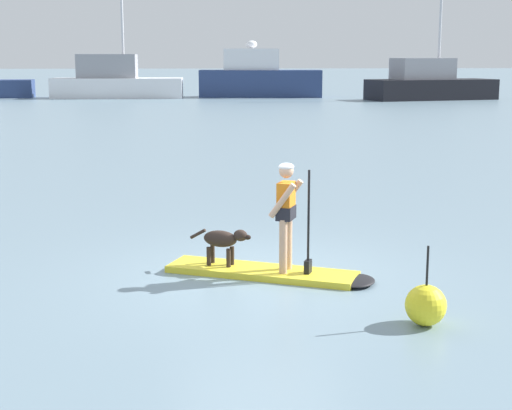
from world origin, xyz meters
TOP-DOWN VIEW (x-y plane):
  - ground_plane at (0.00, 0.00)m, footprint 400.00×400.00m
  - paddleboard at (0.21, -0.09)m, footprint 3.22×1.96m
  - person_paddler at (0.36, -0.16)m, footprint 0.68×0.60m
  - dog at (-0.57, 0.25)m, footprint 0.95×0.48m
  - moored_boat_outer at (-6.98, 51.64)m, footprint 10.39×3.44m
  - moored_boat_starboard at (4.61, 52.00)m, footprint 10.12×3.68m
  - moored_boat_port at (17.33, 47.12)m, footprint 10.37×5.51m
  - marker_buoy at (1.82, -2.40)m, footprint 0.52×0.52m

SIDE VIEW (x-z plane):
  - ground_plane at x=0.00m, z-range 0.00..0.00m
  - paddleboard at x=0.21m, z-range 0.00..0.10m
  - marker_buoy at x=1.82m, z-range -0.25..0.77m
  - dog at x=-0.57m, z-range 0.20..0.79m
  - person_paddler at x=0.36m, z-range 0.23..1.88m
  - moored_boat_port at x=17.33m, z-range -4.37..6.79m
  - moored_boat_outer at x=-6.98m, z-range -4.45..7.08m
  - moored_boat_starboard at x=4.61m, z-range -0.75..3.78m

